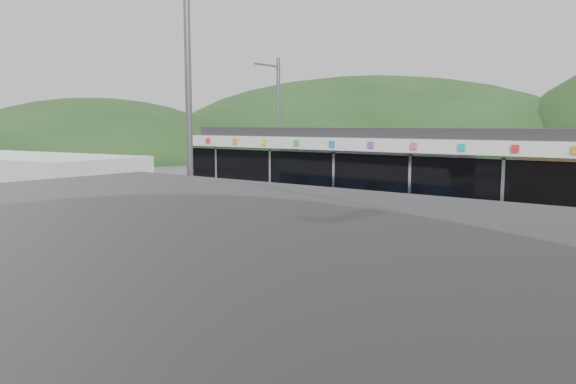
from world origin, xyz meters
The scene contains 8 objects.
ground centered at (0.00, 0.00, 0.00)m, with size 120.00×120.00×0.00m, color #4C4C4F.
hills centered at (6.19, 5.29, 0.00)m, with size 146.00×149.00×26.00m.
platform centered at (0.00, 3.30, 0.15)m, with size 26.00×3.20×0.30m, color #9E9E99.
yellow_line centered at (0.00, 2.00, 0.30)m, with size 26.00×0.10×0.01m, color yellow.
train centered at (1.41, 6.00, 2.06)m, with size 20.44×3.01×3.74m.
catenary_mast_west centered at (-7.00, 8.56, 3.65)m, with size 0.18×1.80×7.00m.
station_shelter centered at (6.00, -9.01, 1.55)m, with size 9.20×6.20×3.00m.
lamp_post centered at (2.25, -5.56, 4.08)m, with size 0.36×1.19×6.87m.
Camera 1 is at (10.06, -12.47, 3.88)m, focal length 35.00 mm.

